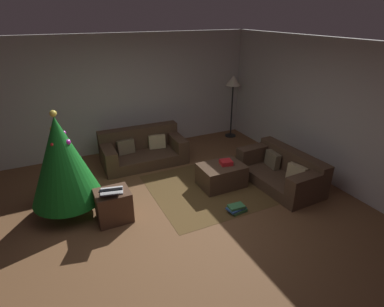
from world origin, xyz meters
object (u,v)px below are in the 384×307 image
couch_right (283,171)px  side_table (114,206)px  couch_left (142,150)px  ottoman (221,175)px  tv_remote (228,162)px  corner_lamp (233,85)px  laptop (111,191)px  gift_box (226,162)px  christmas_tree (62,160)px  book_stack (237,208)px

couch_right → side_table: 3.13m
couch_left → ottoman: size_ratio=2.15×
couch_right → tv_remote: couch_right is taller
corner_lamp → laptop: bearing=-146.9°
couch_left → gift_box: 1.99m
ottoman → christmas_tree: bearing=172.7°
gift_box → christmas_tree: size_ratio=0.12×
couch_left → ottoman: (1.01, -1.64, -0.06)m
laptop → book_stack: 2.02m
gift_box → corner_lamp: corner_lamp is taller
side_table → corner_lamp: size_ratio=0.33×
couch_left → couch_right: 2.95m
side_table → laptop: size_ratio=1.17×
couch_left → laptop: (-1.05, -1.89, 0.29)m
gift_box → christmas_tree: 2.80m
couch_right → tv_remote: size_ratio=10.25×
couch_left → ottoman: bearing=122.4°
tv_remote → couch_left: bearing=146.0°
couch_left → tv_remote: (1.18, -1.58, 0.16)m
christmas_tree → corner_lamp: bearing=22.9°
couch_right → book_stack: couch_right is taller
couch_right → gift_box: (-0.98, 0.44, 0.20)m
tv_remote → christmas_tree: (-2.81, 0.27, 0.51)m
gift_box → couch_left: bearing=123.8°
tv_remote → christmas_tree: christmas_tree is taller
couch_right → gift_box: bearing=63.3°
corner_lamp → tv_remote: bearing=-123.7°
tv_remote → side_table: side_table is taller
book_stack → gift_box: bearing=70.9°
ottoman → side_table: size_ratio=1.57×
gift_box → laptop: 2.17m
ottoman → tv_remote: bearing=21.2°
ottoman → couch_right: bearing=-22.6°
gift_box → corner_lamp: bearing=55.6°
christmas_tree → laptop: (0.58, -0.58, -0.38)m
side_table → couch_left: bearing=60.3°
ottoman → book_stack: size_ratio=2.41×
side_table → corner_lamp: corner_lamp is taller
christmas_tree → book_stack: (2.44, -1.18, -0.88)m
ottoman → book_stack: 0.88m
couch_left → laptop: couch_left is taller
ottoman → laptop: 2.11m
laptop → side_table: bearing=77.5°
gift_box → christmas_tree: christmas_tree is taller
gift_box → corner_lamp: (1.44, 2.10, 0.88)m
side_table → corner_lamp: 4.39m
corner_lamp → side_table: bearing=-147.4°
couch_right → laptop: 3.16m
tv_remote → couch_right: bearing=-10.2°
couch_right → laptop: (-3.14, 0.20, 0.30)m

